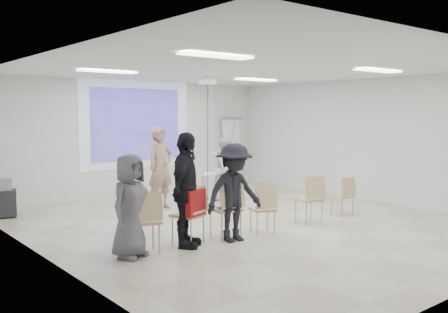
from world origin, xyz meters
TOP-DOWN VIEW (x-y plane):
  - floor at (0.00, 0.00)m, footprint 8.00×9.00m
  - ceiling at (0.00, 0.00)m, footprint 8.00×9.00m
  - wall_back at (0.00, 4.55)m, footprint 8.00×0.10m
  - wall_left at (-4.05, 0.00)m, footprint 0.10×9.00m
  - wall_right at (4.05, 0.00)m, footprint 0.10×9.00m
  - projection_halo at (0.00, 4.49)m, footprint 3.20×0.01m
  - projection_image at (0.00, 4.47)m, footprint 2.60×0.01m
  - pedestal_table at (0.42, 2.08)m, footprint 0.82×0.82m
  - player_left at (-0.61, 2.31)m, footprint 0.83×0.61m
  - player_right at (1.29, 2.29)m, footprint 0.93×0.80m
  - controller_left at (-0.43, 2.56)m, footprint 0.06×0.14m
  - controller_right at (1.11, 2.54)m, footprint 0.06×0.13m
  - chair_far_left at (-2.74, -0.69)m, footprint 0.58×0.60m
  - chair_left_mid at (-1.86, -0.68)m, footprint 0.60×0.62m
  - chair_left_inner at (-1.16, -0.74)m, footprint 0.52×0.55m
  - chair_center at (-0.44, -0.88)m, footprint 0.54×0.55m
  - chair_right_inner at (0.80, -0.89)m, footprint 0.55×0.57m
  - chair_right_far at (1.96, -0.79)m, footprint 0.43×0.45m
  - red_jacket at (-1.89, -0.82)m, footprint 0.45×0.25m
  - laptop at (-1.15, -0.64)m, footprint 0.39×0.31m
  - audience_left at (-2.02, -0.73)m, footprint 1.42×1.37m
  - audience_mid at (-1.18, -0.93)m, footprint 1.25×0.74m
  - audience_outer at (-2.99, -0.68)m, footprint 1.01×0.87m
  - flipchart_easel at (3.11, 4.21)m, footprint 0.88×0.66m
  - av_cart at (-3.66, 3.55)m, footprint 0.63×0.55m
  - ceiling_projector at (0.10, 1.49)m, footprint 0.30×0.25m
  - fluor_panel_nw at (-2.00, 2.00)m, footprint 1.20×0.30m
  - fluor_panel_ne at (2.00, 2.00)m, footprint 1.20×0.30m
  - fluor_panel_sw at (-2.00, -1.50)m, footprint 1.20×0.30m
  - fluor_panel_se at (2.00, -1.50)m, footprint 1.20×0.30m

SIDE VIEW (x-z plane):
  - floor at x=0.00m, z-range -0.10..0.00m
  - av_cart at x=-3.66m, z-range -0.03..0.77m
  - pedestal_table at x=0.42m, z-range 0.04..0.81m
  - chair_right_far at x=1.96m, z-range 0.07..0.89m
  - chair_center at x=-0.44m, z-range 0.08..0.94m
  - laptop at x=-1.15m, z-range 0.52..0.55m
  - chair_right_inner at x=0.80m, z-range 0.09..1.04m
  - chair_left_mid at x=-1.86m, z-range 0.09..1.06m
  - chair_far_left at x=-2.74m, z-range 0.09..1.07m
  - chair_left_inner at x=-1.16m, z-range 0.09..1.08m
  - red_jacket at x=-1.89m, z-range 0.51..0.93m
  - player_right at x=1.29m, z-range 0.00..1.72m
  - audience_outer at x=-2.99m, z-range 0.00..1.74m
  - audience_mid at x=-1.18m, z-range 0.00..1.87m
  - player_left at x=-0.61m, z-range 0.00..2.09m
  - audience_left at x=-2.02m, z-range 0.00..2.12m
  - controller_right at x=1.11m, z-range 1.14..1.18m
  - controller_left at x=-0.43m, z-range 1.36..1.40m
  - flipchart_easel at x=3.11m, z-range 0.48..2.51m
  - wall_back at x=0.00m, z-range 0.00..3.00m
  - wall_left at x=-4.05m, z-range 0.00..3.00m
  - wall_right at x=4.05m, z-range 0.00..3.00m
  - projection_halo at x=0.00m, z-range 0.70..3.00m
  - projection_image at x=0.00m, z-range 0.90..2.80m
  - ceiling_projector at x=0.10m, z-range 1.19..4.19m
  - fluor_panel_nw at x=-2.00m, z-range 2.96..2.98m
  - fluor_panel_ne at x=2.00m, z-range 2.96..2.98m
  - fluor_panel_sw at x=-2.00m, z-range 2.96..2.98m
  - fluor_panel_se at x=2.00m, z-range 2.96..2.98m
  - ceiling at x=0.00m, z-range 3.00..3.10m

